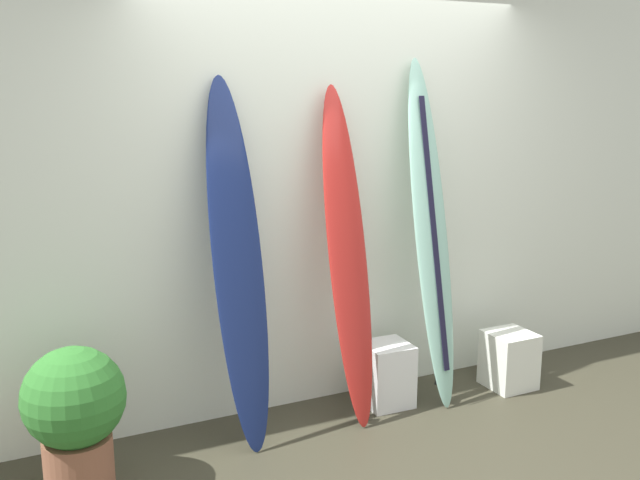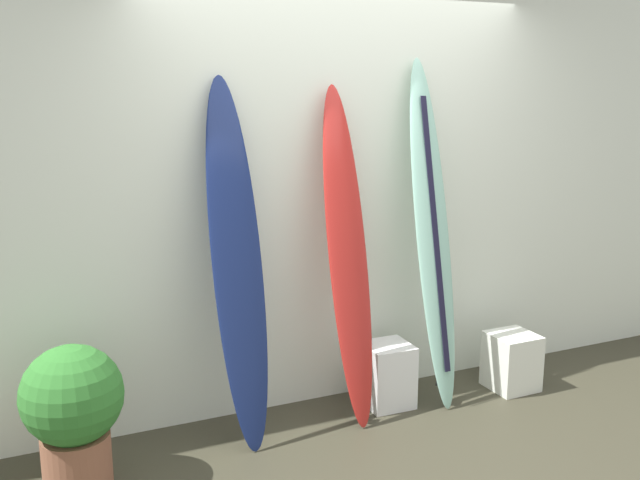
{
  "view_description": "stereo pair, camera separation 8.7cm",
  "coord_description": "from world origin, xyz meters",
  "px_view_note": "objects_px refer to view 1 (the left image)",
  "views": [
    {
      "loc": [
        -2.0,
        -2.69,
        1.99
      ],
      "look_at": [
        -0.26,
        0.95,
        1.11
      ],
      "focal_mm": 40.12,
      "sensor_mm": 36.0,
      "label": 1
    },
    {
      "loc": [
        -1.92,
        -2.73,
        1.99
      ],
      "look_at": [
        -0.26,
        0.95,
        1.11
      ],
      "focal_mm": 40.12,
      "sensor_mm": 36.0,
      "label": 2
    }
  ],
  "objects_px": {
    "display_block_left": "(509,360)",
    "display_block_center": "(387,374)",
    "surfboard_navy": "(238,264)",
    "surfboard_crimson": "(348,259)",
    "potted_plant": "(75,412)",
    "surfboard_seafoam": "(431,236)"
  },
  "relations": [
    {
      "from": "surfboard_navy",
      "to": "surfboard_crimson",
      "type": "bearing_deg",
      "value": -1.26
    },
    {
      "from": "surfboard_crimson",
      "to": "display_block_center",
      "type": "xyz_separation_m",
      "value": [
        0.29,
        0.02,
        -0.78
      ]
    },
    {
      "from": "display_block_left",
      "to": "surfboard_crimson",
      "type": "bearing_deg",
      "value": 175.23
    },
    {
      "from": "surfboard_navy",
      "to": "display_block_center",
      "type": "bearing_deg",
      "value": 0.41
    },
    {
      "from": "surfboard_crimson",
      "to": "display_block_left",
      "type": "relative_size",
      "value": 5.3
    },
    {
      "from": "display_block_left",
      "to": "display_block_center",
      "type": "height_order",
      "value": "display_block_center"
    },
    {
      "from": "surfboard_seafoam",
      "to": "display_block_center",
      "type": "height_order",
      "value": "surfboard_seafoam"
    },
    {
      "from": "surfboard_navy",
      "to": "display_block_center",
      "type": "distance_m",
      "value": 1.27
    },
    {
      "from": "surfboard_navy",
      "to": "potted_plant",
      "type": "distance_m",
      "value": 1.11
    },
    {
      "from": "surfboard_navy",
      "to": "display_block_left",
      "type": "distance_m",
      "value": 2.03
    },
    {
      "from": "display_block_center",
      "to": "potted_plant",
      "type": "relative_size",
      "value": 0.53
    },
    {
      "from": "display_block_center",
      "to": "potted_plant",
      "type": "xyz_separation_m",
      "value": [
        -1.89,
        -0.22,
        0.23
      ]
    },
    {
      "from": "display_block_left",
      "to": "potted_plant",
      "type": "relative_size",
      "value": 0.5
    },
    {
      "from": "surfboard_crimson",
      "to": "display_block_left",
      "type": "height_order",
      "value": "surfboard_crimson"
    },
    {
      "from": "surfboard_crimson",
      "to": "display_block_left",
      "type": "xyz_separation_m",
      "value": [
        1.17,
        -0.1,
        -0.8
      ]
    },
    {
      "from": "surfboard_seafoam",
      "to": "display_block_center",
      "type": "distance_m",
      "value": 0.91
    },
    {
      "from": "surfboard_crimson",
      "to": "surfboard_seafoam",
      "type": "xyz_separation_m",
      "value": [
        0.59,
        0.01,
        0.08
      ]
    },
    {
      "from": "surfboard_seafoam",
      "to": "potted_plant",
      "type": "distance_m",
      "value": 2.28
    },
    {
      "from": "potted_plant",
      "to": "display_block_center",
      "type": "bearing_deg",
      "value": 6.61
    },
    {
      "from": "surfboard_crimson",
      "to": "surfboard_seafoam",
      "type": "relative_size",
      "value": 0.93
    },
    {
      "from": "surfboard_crimson",
      "to": "potted_plant",
      "type": "relative_size",
      "value": 2.63
    },
    {
      "from": "display_block_left",
      "to": "display_block_center",
      "type": "distance_m",
      "value": 0.89
    }
  ]
}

